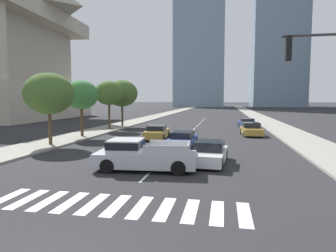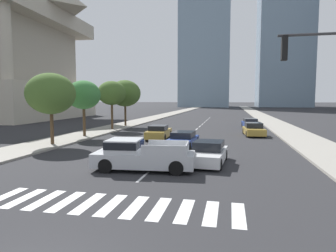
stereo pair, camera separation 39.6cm
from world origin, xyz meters
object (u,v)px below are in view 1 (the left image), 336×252
sedan_blue_3 (182,140)px  street_tree_nearest (49,94)px  sedan_blue_0 (247,123)px  sedan_gold_2 (157,132)px  sedan_white_4 (209,153)px  street_tree_fourth (122,93)px  street_tree_third (109,93)px  pickup_truck (141,155)px  sedan_gold_1 (251,130)px  street_tree_second (81,95)px

sedan_blue_3 → street_tree_nearest: 11.41m
sedan_blue_0 → sedan_gold_2: bearing=-41.1°
sedan_white_4 → street_tree_fourth: 25.69m
street_tree_third → street_tree_fourth: 4.78m
pickup_truck → sedan_gold_2: (-1.98, 12.60, -0.20)m
sedan_blue_0 → sedan_gold_2: (-9.50, -13.41, 0.04)m
street_tree_nearest → sedan_gold_1: bearing=32.0°
street_tree_nearest → street_tree_fourth: size_ratio=0.92×
street_tree_fourth → pickup_truck: bearing=-68.3°
sedan_white_4 → sedan_blue_3: bearing=-151.9°
street_tree_nearest → street_tree_third: (-0.00, 12.71, 0.30)m
sedan_gold_2 → sedan_white_4: (5.54, -10.24, -0.00)m
sedan_gold_2 → street_tree_fourth: bearing=31.8°
sedan_blue_3 → street_tree_second: 11.99m
street_tree_nearest → street_tree_second: 5.52m
sedan_blue_0 → sedan_white_4: size_ratio=1.07×
sedan_blue_0 → sedan_gold_1: size_ratio=1.09×
sedan_gold_1 → sedan_white_4: 15.22m
pickup_truck → sedan_gold_1: size_ratio=1.28×
sedan_white_4 → sedan_blue_0: bearing=175.5°
street_tree_third → street_tree_second: bearing=-90.0°
sedan_gold_1 → street_tree_nearest: (-16.85, -10.53, 3.66)m
sedan_gold_2 → sedan_gold_1: bearing=-65.7°
sedan_blue_0 → street_tree_third: 18.80m
sedan_blue_0 → sedan_gold_2: size_ratio=1.04×
street_tree_second → sedan_white_4: bearing=-36.6°
pickup_truck → sedan_blue_3: bearing=-102.2°
pickup_truck → street_tree_second: bearing=-56.1°
street_tree_second → street_tree_fourth: size_ratio=0.88×
sedan_blue_0 → sedan_white_4: 23.97m
sedan_gold_2 → sedan_white_4: bearing=-153.4°
sedan_blue_3 → street_tree_second: (-10.68, 4.01, 3.69)m
street_tree_third → sedan_white_4: bearing=-52.2°
street_tree_nearest → sedan_blue_3: bearing=8.0°
pickup_truck → street_tree_nearest: (-9.58, 6.59, 3.47)m
pickup_truck → sedan_gold_2: 12.75m
sedan_blue_0 → sedan_gold_2: 16.43m
sedan_blue_0 → street_tree_fourth: street_tree_fourth is taller
street_tree_second → sedan_gold_1: bearing=16.6°
street_tree_second → sedan_blue_3: bearing=-20.6°
sedan_gold_2 → street_tree_nearest: 10.36m
sedan_white_4 → street_tree_second: street_tree_second is taller
street_tree_nearest → street_tree_second: bearing=90.0°
sedan_white_4 → street_tree_fourth: bearing=-143.9°
sedan_gold_2 → street_tree_third: street_tree_third is taller
sedan_blue_3 → street_tree_nearest: (-10.68, -1.51, 3.71)m
pickup_truck → street_tree_second: (-9.58, 12.11, 3.45)m
pickup_truck → sedan_blue_0: size_ratio=1.17×
street_tree_nearest → street_tree_fourth: 17.49m
pickup_truck → sedan_gold_2: pickup_truck is taller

